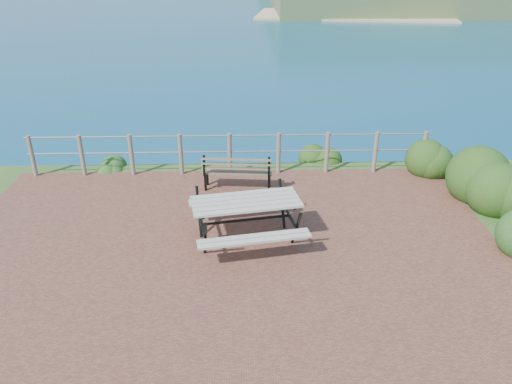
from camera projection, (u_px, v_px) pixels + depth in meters
ground at (227, 251)px, 8.95m from camera, size 10.00×7.00×0.12m
safety_railing at (230, 152)px, 11.70m from camera, size 9.40×0.10×1.00m
picnic_table at (246, 216)px, 9.03m from camera, size 2.04×1.66×0.82m
park_bench at (237, 166)px, 10.96m from camera, size 1.55×0.52×0.86m
shrub_right_front at (501, 206)px, 10.47m from camera, size 1.56×1.56×2.22m
shrub_right_edge at (420, 171)px, 12.07m from camera, size 1.06×1.06×1.52m
shrub_lip_west at (108, 168)px, 12.27m from camera, size 0.70×0.70×0.41m
shrub_lip_east at (321, 159)px, 12.79m from camera, size 0.77×0.77×0.52m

